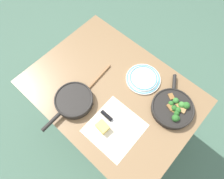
# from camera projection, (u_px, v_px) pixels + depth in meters

# --- Properties ---
(ground_plane) EXTENTS (14.00, 14.00, 0.00)m
(ground_plane) POSITION_uv_depth(u_px,v_px,m) (112.00, 122.00, 2.01)
(ground_plane) COLOR #476B56
(dining_table_red) EXTENTS (1.12, 0.83, 0.75)m
(dining_table_red) POSITION_uv_depth(u_px,v_px,m) (112.00, 96.00, 1.42)
(dining_table_red) COLOR olive
(dining_table_red) RESTS_ON ground_plane
(skillet_broccoli) EXTENTS (0.27, 0.35, 0.07)m
(skillet_broccoli) POSITION_uv_depth(u_px,v_px,m) (173.00, 108.00, 1.25)
(skillet_broccoli) COLOR black
(skillet_broccoli) RESTS_ON dining_table_red
(skillet_eggs) EXTENTS (0.25, 0.39, 0.06)m
(skillet_eggs) POSITION_uv_depth(u_px,v_px,m) (74.00, 101.00, 1.27)
(skillet_eggs) COLOR black
(skillet_eggs) RESTS_ON dining_table_red
(wooden_spoon) EXTENTS (0.06, 0.37, 0.02)m
(wooden_spoon) POSITION_uv_depth(u_px,v_px,m) (89.00, 88.00, 1.33)
(wooden_spoon) COLOR #996B42
(wooden_spoon) RESTS_ON dining_table_red
(parchment_sheet) EXTENTS (0.31, 0.32, 0.00)m
(parchment_sheet) POSITION_uv_depth(u_px,v_px,m) (115.00, 128.00, 1.23)
(parchment_sheet) COLOR silver
(parchment_sheet) RESTS_ON dining_table_red
(grater_knife) EXTENTS (0.23, 0.03, 0.02)m
(grater_knife) POSITION_uv_depth(u_px,v_px,m) (111.00, 120.00, 1.24)
(grater_knife) COLOR silver
(grater_knife) RESTS_ON dining_table_red
(cheese_block) EXTENTS (0.08, 0.06, 0.04)m
(cheese_block) POSITION_uv_depth(u_px,v_px,m) (103.00, 127.00, 1.21)
(cheese_block) COLOR #E0C15B
(cheese_block) RESTS_ON dining_table_red
(dinner_plate_stack) EXTENTS (0.24, 0.24, 0.03)m
(dinner_plate_stack) POSITION_uv_depth(u_px,v_px,m) (143.00, 79.00, 1.36)
(dinner_plate_stack) COLOR white
(dinner_plate_stack) RESTS_ON dining_table_red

